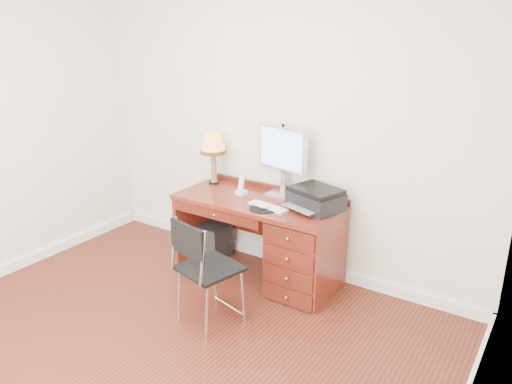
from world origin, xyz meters
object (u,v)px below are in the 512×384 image
Objects in this scene: printer at (316,199)px; equipment_box at (213,240)px; phone at (241,189)px; chair at (204,263)px; monitor at (282,153)px; leg_lamp at (213,146)px; desk at (289,243)px.

equipment_box is (-1.13, 0.01, -0.67)m from printer.
phone is 1.02m from chair.
monitor is 0.72m from leg_lamp.
monitor is 1.84× the size of equipment_box.
printer is 0.57× the size of chair.
phone reaches higher than equipment_box.
desk is at bearing -4.15° from equipment_box.
monitor is 1.29m from chair.
monitor is 0.50m from phone.
equipment_box is (-0.70, 0.99, -0.36)m from chair.
leg_lamp is 2.90× the size of phone.
chair is at bearing -53.51° from equipment_box.
printer is at bearing -6.46° from monitor.
printer is (0.43, -0.15, -0.31)m from monitor.
monitor is at bearing 178.69° from printer.
monitor reaches higher than leg_lamp.
chair is (0.72, -1.06, -0.59)m from leg_lamp.
monitor is at bearing 134.13° from desk.
printer is 1.46× the size of equipment_box.
chair is (0.31, -0.94, -0.27)m from phone.
equipment_box is at bearing -162.11° from printer.
monitor is (-0.22, 0.23, 0.73)m from desk.
phone is at bearing -16.69° from leg_lamp.
desk is 4.38× the size of equipment_box.
leg_lamp is (-1.15, 0.08, 0.28)m from printer.
monitor is 0.55m from printer.
desk is 2.93× the size of leg_lamp.
desk is at bearing 8.47° from phone.
monitor is at bearing 103.89° from chair.
desk is at bearing -142.21° from printer.
desk is 0.96m from equipment_box.
leg_lamp is at bearing 137.91° from chair.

